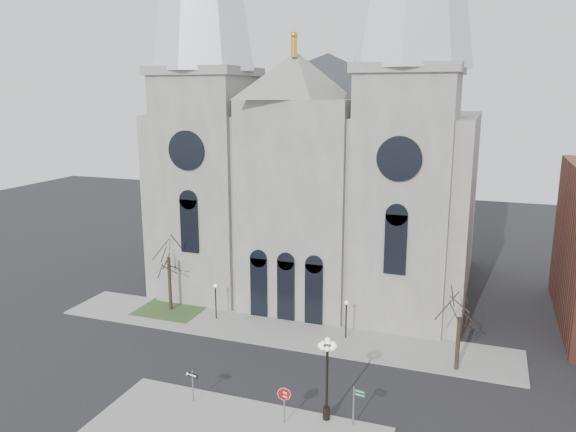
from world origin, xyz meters
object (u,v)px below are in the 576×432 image
(street_name_sign, at_px, (355,403))
(globe_lamp, at_px, (327,368))
(stop_sign, at_px, (284,398))
(one_way_sign, at_px, (193,381))

(street_name_sign, bearing_deg, globe_lamp, -169.38)
(globe_lamp, xyz_separation_m, street_name_sign, (1.80, -0.02, -1.97))
(globe_lamp, height_order, street_name_sign, globe_lamp)
(globe_lamp, relative_size, street_name_sign, 2.17)
(stop_sign, xyz_separation_m, globe_lamp, (2.32, 1.30, 1.72))
(stop_sign, relative_size, globe_lamp, 0.44)
(street_name_sign, bearing_deg, stop_sign, -151.56)
(globe_lamp, xyz_separation_m, one_way_sign, (-8.87, -0.94, -2.00))
(one_way_sign, height_order, street_name_sign, street_name_sign)
(globe_lamp, bearing_deg, stop_sign, -150.78)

